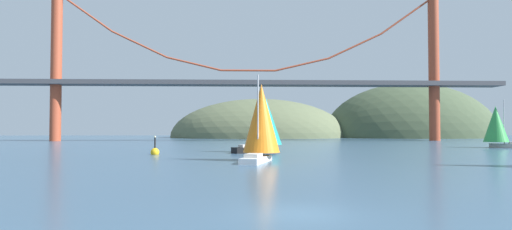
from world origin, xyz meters
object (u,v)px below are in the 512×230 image
sailboat_orange_sail (261,121)px  sailboat_teal_sail (265,123)px  channel_buoy (155,152)px  sailboat_green_sail (497,125)px

sailboat_orange_sail → sailboat_teal_sail: (1.33, 15.12, -0.05)m
sailboat_orange_sail → sailboat_teal_sail: sailboat_teal_sail is taller
sailboat_teal_sail → channel_buoy: 15.44m
sailboat_orange_sail → channel_buoy: bearing=140.3°
sailboat_green_sail → channel_buoy: size_ratio=3.14×
sailboat_orange_sail → sailboat_green_sail: (42.01, 27.23, -0.27)m
sailboat_orange_sail → channel_buoy: size_ratio=3.32×
sailboat_green_sail → sailboat_teal_sail: 42.45m
sailboat_teal_sail → sailboat_orange_sail: bearing=-95.0°
sailboat_green_sail → sailboat_teal_sail: sailboat_teal_sail is taller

